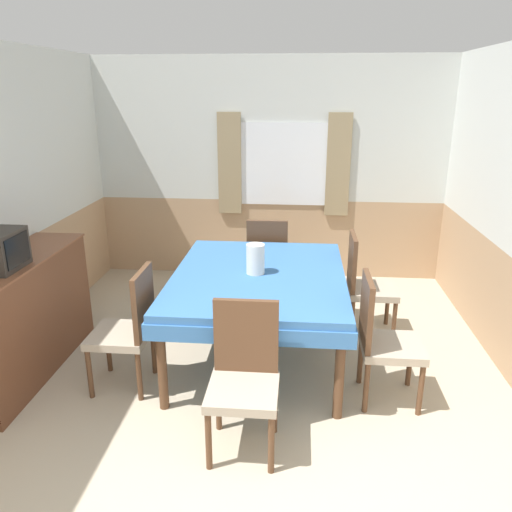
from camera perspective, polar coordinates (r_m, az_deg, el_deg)
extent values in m
cube|color=silver|center=(5.98, 1.57, 14.21)|extent=(4.53, 0.05, 1.65)
cube|color=tan|center=(6.21, 1.47, 2.16)|extent=(4.53, 0.05, 0.95)
cube|color=white|center=(5.97, 3.16, 10.41)|extent=(1.11, 0.01, 0.96)
cube|color=#998460|center=(6.01, -3.04, 10.45)|extent=(0.28, 0.03, 1.19)
cube|color=#998460|center=(5.97, 9.39, 10.18)|extent=(0.28, 0.03, 1.19)
cube|color=tan|center=(4.79, -26.31, -4.88)|extent=(0.05, 4.79, 0.95)
cube|color=#386BA8|center=(4.15, 0.34, -2.37)|extent=(1.42, 1.78, 0.06)
cube|color=#386BA8|center=(4.18, 0.34, -3.52)|extent=(1.45, 1.81, 0.12)
cylinder|color=brown|center=(3.70, -10.71, -12.11)|extent=(0.07, 0.07, 0.71)
cylinder|color=brown|center=(3.59, 9.52, -13.06)|extent=(0.07, 0.07, 0.71)
cylinder|color=brown|center=(5.12, -5.93, -2.95)|extent=(0.07, 0.07, 0.71)
cylinder|color=brown|center=(5.04, 8.24, -3.39)|extent=(0.07, 0.07, 0.71)
cylinder|color=brown|center=(4.03, -18.48, -12.65)|extent=(0.04, 0.04, 0.40)
cylinder|color=brown|center=(4.33, -16.52, -10.13)|extent=(0.04, 0.04, 0.40)
cylinder|color=brown|center=(3.90, -13.20, -13.23)|extent=(0.04, 0.04, 0.40)
cylinder|color=brown|center=(4.21, -11.62, -10.57)|extent=(0.04, 0.04, 0.40)
cube|color=tan|center=(4.00, -15.23, -8.74)|extent=(0.44, 0.44, 0.06)
cube|color=brown|center=(3.82, -12.75, -5.20)|extent=(0.04, 0.42, 0.50)
cylinder|color=brown|center=(4.15, 17.16, -11.53)|extent=(0.04, 0.04, 0.40)
cylinder|color=brown|center=(3.83, 18.30, -14.34)|extent=(0.04, 0.04, 0.40)
cylinder|color=brown|center=(4.08, 11.84, -11.57)|extent=(0.04, 0.04, 0.40)
cylinder|color=brown|center=(3.76, 12.48, -14.45)|extent=(0.04, 0.04, 0.40)
cube|color=tan|center=(3.84, 15.23, -9.98)|extent=(0.44, 0.44, 0.06)
cube|color=brown|center=(3.68, 12.52, -6.11)|extent=(0.04, 0.42, 0.50)
cylinder|color=brown|center=(3.19, 1.75, -20.73)|extent=(0.04, 0.04, 0.40)
cylinder|color=brown|center=(3.23, -5.44, -20.28)|extent=(0.04, 0.04, 0.40)
cylinder|color=brown|center=(3.49, 2.13, -16.80)|extent=(0.04, 0.04, 0.40)
cylinder|color=brown|center=(3.53, -4.30, -16.45)|extent=(0.04, 0.04, 0.40)
cube|color=tan|center=(3.22, -1.50, -15.23)|extent=(0.44, 0.44, 0.06)
cube|color=brown|center=(3.25, -1.14, -9.13)|extent=(0.42, 0.04, 0.50)
cylinder|color=brown|center=(5.10, 14.78, -5.48)|extent=(0.04, 0.04, 0.40)
cylinder|color=brown|center=(4.76, 15.50, -7.33)|extent=(0.04, 0.04, 0.40)
cylinder|color=brown|center=(5.05, 10.51, -5.42)|extent=(0.04, 0.04, 0.40)
cylinder|color=brown|center=(4.70, 10.91, -7.29)|extent=(0.04, 0.04, 0.40)
cube|color=tan|center=(4.81, 13.12, -3.86)|extent=(0.44, 0.44, 0.06)
cube|color=brown|center=(4.69, 10.95, -0.61)|extent=(0.04, 0.42, 0.50)
cylinder|color=brown|center=(5.66, -0.42, -2.42)|extent=(0.04, 0.04, 0.40)
cylinder|color=brown|center=(5.64, 3.43, -2.54)|extent=(0.04, 0.04, 0.40)
cylinder|color=brown|center=(5.31, -0.81, -3.88)|extent=(0.04, 0.04, 0.40)
cylinder|color=brown|center=(5.28, 3.30, -4.01)|extent=(0.04, 0.04, 0.40)
cube|color=tan|center=(5.39, 1.39, -0.91)|extent=(0.44, 0.44, 0.06)
cube|color=brown|center=(5.11, 1.27, 1.33)|extent=(0.42, 0.04, 0.50)
cube|color=brown|center=(4.45, -25.13, -6.38)|extent=(0.44, 1.56, 0.96)
cube|color=brown|center=(4.28, -25.99, -0.59)|extent=(0.46, 1.58, 0.02)
cube|color=black|center=(4.00, -25.58, 0.62)|extent=(0.01, 0.30, 0.22)
cylinder|color=silver|center=(4.10, -0.06, -0.33)|extent=(0.15, 0.15, 0.25)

